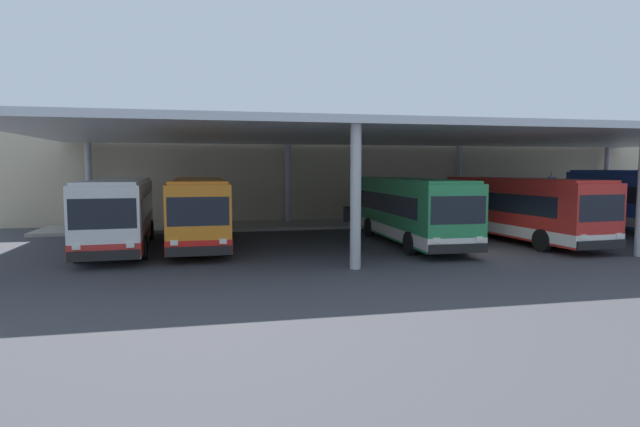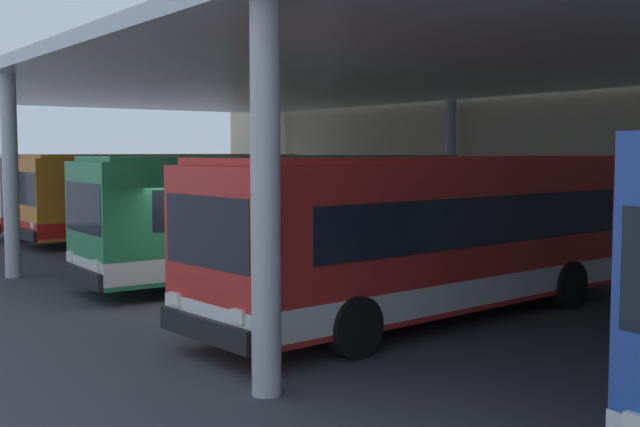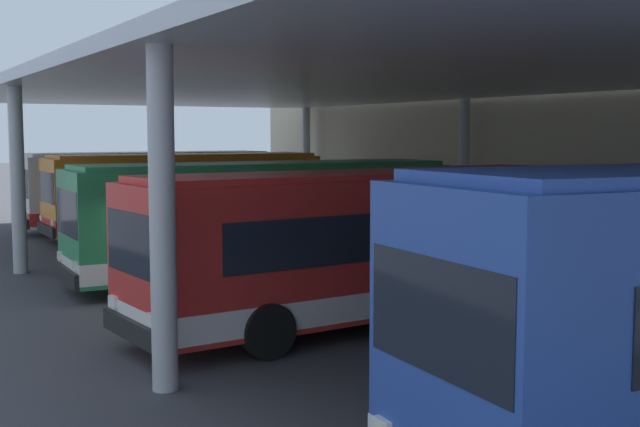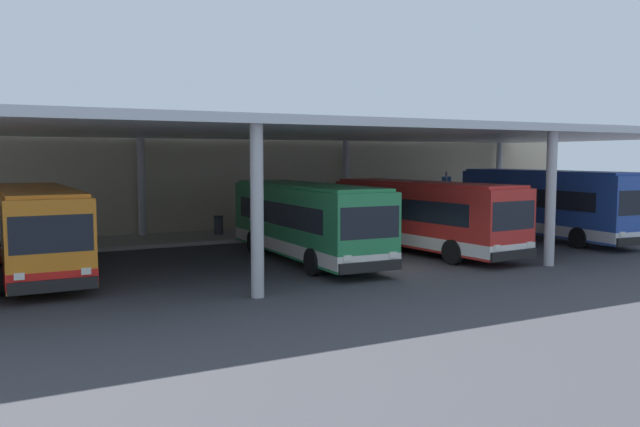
{
  "view_description": "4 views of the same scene",
  "coord_description": "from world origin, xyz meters",
  "px_view_note": "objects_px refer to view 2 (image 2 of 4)",
  "views": [
    {
      "loc": [
        -11.41,
        -20.43,
        3.68
      ],
      "look_at": [
        -6.21,
        3.37,
        1.53
      ],
      "focal_mm": 28.93,
      "sensor_mm": 36.0,
      "label": 1
    },
    {
      "loc": [
        15.0,
        -8.07,
        3.27
      ],
      "look_at": [
        -1.48,
        3.98,
        1.67
      ],
      "focal_mm": 44.32,
      "sensor_mm": 36.0,
      "label": 2
    },
    {
      "loc": [
        18.12,
        -6.57,
        3.93
      ],
      "look_at": [
        -1.71,
        4.73,
        1.72
      ],
      "focal_mm": 46.36,
      "sensor_mm": 36.0,
      "label": 3
    },
    {
      "loc": [
        -13.42,
        -20.45,
        4.28
      ],
      "look_at": [
        -1.09,
        3.09,
        1.92
      ],
      "focal_mm": 36.0,
      "sensor_mm": 36.0,
      "label": 4
    }
  ],
  "objects_px": {
    "bus_nearest_bay": "(123,192)",
    "bus_middle_bay": "(285,215)",
    "bus_second_bay": "(169,195)",
    "bench_waiting": "(564,238)",
    "bus_far_bay": "(433,234)",
    "trash_bin": "(497,230)"
  },
  "relations": [
    {
      "from": "bus_nearest_bay",
      "to": "bus_middle_bay",
      "type": "distance_m",
      "value": 13.67
    },
    {
      "from": "bench_waiting",
      "to": "trash_bin",
      "type": "height_order",
      "value": "trash_bin"
    },
    {
      "from": "trash_bin",
      "to": "bench_waiting",
      "type": "bearing_deg",
      "value": -3.25
    },
    {
      "from": "bus_far_bay",
      "to": "trash_bin",
      "type": "xyz_separation_m",
      "value": [
        -6.45,
        9.21,
        -0.98
      ]
    },
    {
      "from": "bus_middle_bay",
      "to": "bus_far_bay",
      "type": "relative_size",
      "value": 0.99
    },
    {
      "from": "bus_second_bay",
      "to": "trash_bin",
      "type": "distance_m",
      "value": 11.91
    },
    {
      "from": "bus_middle_bay",
      "to": "bench_waiting",
      "type": "bearing_deg",
      "value": 76.88
    },
    {
      "from": "bus_far_bay",
      "to": "trash_bin",
      "type": "distance_m",
      "value": 11.29
    },
    {
      "from": "bus_far_bay",
      "to": "trash_bin",
      "type": "height_order",
      "value": "bus_far_bay"
    },
    {
      "from": "bus_nearest_bay",
      "to": "trash_bin",
      "type": "bearing_deg",
      "value": 30.85
    },
    {
      "from": "bus_far_bay",
      "to": "bus_middle_bay",
      "type": "bearing_deg",
      "value": 176.84
    },
    {
      "from": "bus_far_bay",
      "to": "bench_waiting",
      "type": "relative_size",
      "value": 5.94
    },
    {
      "from": "bus_nearest_bay",
      "to": "bus_middle_bay",
      "type": "relative_size",
      "value": 1.01
    },
    {
      "from": "bus_middle_bay",
      "to": "bus_second_bay",
      "type": "bearing_deg",
      "value": 171.36
    },
    {
      "from": "bus_nearest_bay",
      "to": "bus_second_bay",
      "type": "distance_m",
      "value": 3.58
    },
    {
      "from": "bus_middle_bay",
      "to": "trash_bin",
      "type": "bearing_deg",
      "value": 94.79
    },
    {
      "from": "bus_middle_bay",
      "to": "trash_bin",
      "type": "xyz_separation_m",
      "value": [
        -0.75,
        8.9,
        -0.98
      ]
    },
    {
      "from": "bus_nearest_bay",
      "to": "bus_second_bay",
      "type": "relative_size",
      "value": 1.01
    },
    {
      "from": "bus_middle_bay",
      "to": "trash_bin",
      "type": "relative_size",
      "value": 10.8
    },
    {
      "from": "bus_far_bay",
      "to": "bench_waiting",
      "type": "xyz_separation_m",
      "value": [
        -3.67,
        9.06,
        -0.99
      ]
    },
    {
      "from": "bus_nearest_bay",
      "to": "bench_waiting",
      "type": "bearing_deg",
      "value": 25.69
    },
    {
      "from": "bus_middle_bay",
      "to": "bus_far_bay",
      "type": "bearing_deg",
      "value": -3.16
    }
  ]
}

